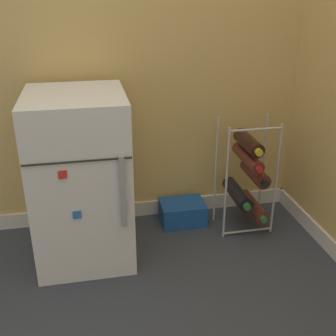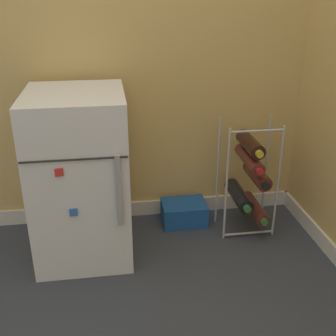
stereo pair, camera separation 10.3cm
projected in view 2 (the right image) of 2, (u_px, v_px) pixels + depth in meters
name	position (u px, v px, depth m)	size (l,w,h in m)	color
ground_plane	(156.00, 272.00, 2.06)	(14.00, 14.00, 0.00)	#333842
mini_fridge	(81.00, 176.00, 2.09)	(0.46, 0.54, 0.84)	white
wine_rack	(250.00, 178.00, 2.31)	(0.29, 0.33, 0.64)	#B2B2B7
soda_box	(184.00, 213.00, 2.47)	(0.26, 0.19, 0.13)	#194C9E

